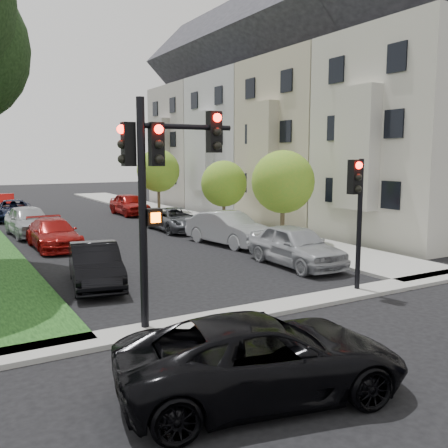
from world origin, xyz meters
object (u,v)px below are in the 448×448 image
small_tree_b (224,184)px  car_parked_1 (228,228)px  car_parked_5 (95,265)px  car_parked_2 (176,219)px  car_parked_8 (14,210)px  car_parked_7 (29,221)px  car_cross_near (263,357)px  car_parked_3 (130,204)px  car_parked_9 (4,203)px  traffic_signal_secondary (357,200)px  small_tree_c (158,171)px  car_parked_6 (54,234)px  traffic_signal_main (159,172)px  small_tree_a (283,182)px  car_parked_0 (296,246)px

small_tree_b → car_parked_1: 5.30m
small_tree_b → car_parked_5: (-9.85, -8.81, -1.92)m
car_parked_2 → car_parked_8: size_ratio=0.97×
car_parked_7 → car_parked_8: car_parked_7 is taller
car_cross_near → small_tree_b: bearing=-16.2°
car_parked_3 → car_parked_9: size_ratio=1.06×
car_parked_8 → traffic_signal_secondary: bearing=-68.2°
car_parked_9 → car_parked_8: bearing=-82.6°
small_tree_b → car_parked_3: (-2.25, 9.48, -1.84)m
car_parked_8 → car_parked_9: bearing=97.2°
small_tree_c → car_cross_near: 28.79m
car_parked_1 → car_parked_9: car_parked_1 is taller
small_tree_c → car_parked_1: small_tree_c is taller
traffic_signal_secondary → car_parked_3: 23.13m
car_parked_5 → car_cross_near: bearing=-77.0°
car_cross_near → car_parked_9: bearing=12.7°
car_parked_5 → car_parked_9: car_parked_9 is taller
small_tree_c → car_cross_near: size_ratio=0.92×
car_parked_6 → traffic_signal_main: bearing=-90.5°
car_parked_6 → car_parked_7: car_parked_7 is taller
car_parked_9 → small_tree_b: bearing=-50.6°
small_tree_b → small_tree_a: bearing=-90.0°
car_parked_0 → car_parked_5: size_ratio=1.10×
small_tree_b → car_parked_1: bearing=-117.7°
car_parked_2 → small_tree_a: bearing=-67.6°
car_parked_0 → car_parked_8: 21.40m
small_tree_b → car_parked_6: small_tree_b is taller
car_parked_0 → traffic_signal_secondary: bearing=-100.1°
car_parked_7 → car_parked_0: bearing=-62.4°
car_parked_6 → car_parked_7: 4.42m
car_parked_1 → car_parked_2: size_ratio=1.02×
car_parked_5 → small_tree_c: bearing=71.8°
small_tree_b → car_parked_8: bearing=133.2°
car_parked_6 → car_parked_8: 11.72m
car_parked_9 → small_tree_a: bearing=-58.0°
small_tree_b → car_cross_near: bearing=-118.1°
car_cross_near → car_parked_6: 16.33m
traffic_signal_secondary → car_parked_6: bearing=117.6°
small_tree_a → car_parked_1: (-2.32, 1.13, -2.17)m
small_tree_a → traffic_signal_secondary: (-3.23, -8.00, -0.11)m
car_parked_8 → small_tree_b: bearing=-40.3°
small_tree_c → car_parked_3: bearing=-179.4°
traffic_signal_main → traffic_signal_secondary: traffic_signal_main is taller
car_parked_1 → car_parked_6: bearing=147.5°
traffic_signal_secondary → car_parked_9: size_ratio=0.96×
traffic_signal_secondary → car_parked_7: size_ratio=0.87×
small_tree_c → car_parked_9: (-9.86, 5.82, -2.40)m
car_parked_1 → car_parked_7: (-7.68, 7.53, 0.02)m
small_tree_a → traffic_signal_secondary: 8.63m
car_parked_6 → car_parked_8: bearing=90.0°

